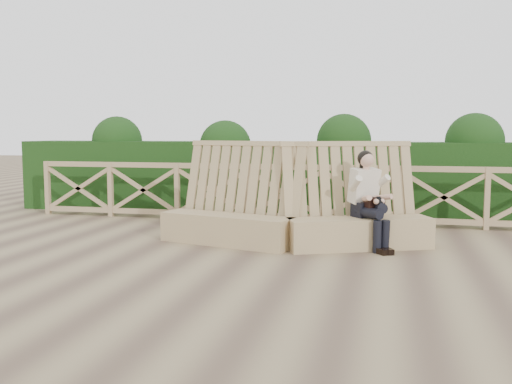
# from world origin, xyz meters

# --- Properties ---
(ground) EXTENTS (60.00, 60.00, 0.00)m
(ground) POSITION_xyz_m (0.00, 0.00, 0.00)
(ground) COLOR brown
(ground) RESTS_ON ground
(bench) EXTENTS (4.13, 1.52, 1.58)m
(bench) POSITION_xyz_m (0.51, 1.39, 0.40)
(bench) COLOR #9F865B
(bench) RESTS_ON ground
(woman) EXTENTS (0.72, 0.89, 1.43)m
(woman) POSITION_xyz_m (1.63, 1.45, 0.76)
(woman) COLOR black
(woman) RESTS_ON ground
(guardrail) EXTENTS (10.10, 0.09, 1.10)m
(guardrail) POSITION_xyz_m (0.00, 3.50, 0.55)
(guardrail) COLOR #947356
(guardrail) RESTS_ON ground
(hedge) EXTENTS (12.00, 1.20, 1.50)m
(hedge) POSITION_xyz_m (0.00, 4.70, 0.75)
(hedge) COLOR black
(hedge) RESTS_ON ground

